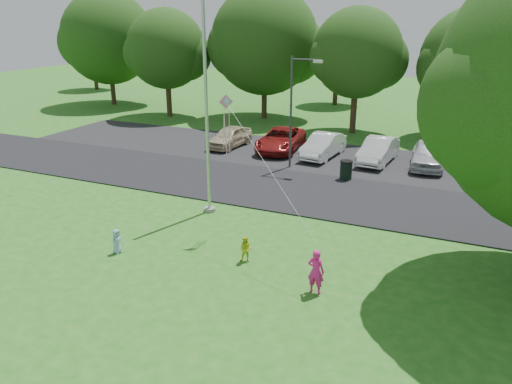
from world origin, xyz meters
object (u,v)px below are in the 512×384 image
at_px(flagpole, 207,117).
at_px(street_lamp, 295,103).
at_px(child_blue, 117,241).
at_px(child_yellow, 246,249).
at_px(kite, 228,118).
at_px(trash_can, 346,170).
at_px(woman, 316,271).

distance_m(flagpole, street_lamp, 7.70).
xyz_separation_m(street_lamp, child_blue, (-2.18, -12.50, -3.20)).
xyz_separation_m(child_yellow, kite, (-1.55, 1.86, 4.13)).
bearing_deg(child_blue, kite, -38.11).
xyz_separation_m(trash_can, child_blue, (-5.37, -11.62, -0.07)).
bearing_deg(child_yellow, woman, -31.98).
distance_m(trash_can, woman, 11.50).
height_order(trash_can, woman, woman).
xyz_separation_m(trash_can, woman, (1.97, -11.32, 0.20)).
height_order(trash_can, kite, kite).
distance_m(trash_can, child_blue, 12.80).
bearing_deg(flagpole, trash_can, 57.25).
relative_size(flagpole, street_lamp, 1.64).
bearing_deg(trash_can, street_lamp, 164.42).
relative_size(woman, child_blue, 1.61).
relative_size(street_lamp, trash_can, 5.84).
distance_m(flagpole, child_yellow, 6.25).
bearing_deg(street_lamp, flagpole, -97.17).
distance_m(street_lamp, woman, 13.58).
height_order(flagpole, street_lamp, flagpole).
bearing_deg(flagpole, street_lamp, 81.57).
xyz_separation_m(street_lamp, woman, (5.16, -12.21, -2.93)).
relative_size(trash_can, child_yellow, 1.10).
bearing_deg(kite, trash_can, 37.66).
distance_m(woman, child_blue, 7.35).
relative_size(woman, kite, 0.31).
distance_m(street_lamp, trash_can, 4.56).
distance_m(street_lamp, child_yellow, 11.93).
xyz_separation_m(flagpole, child_blue, (-1.05, -4.91, -3.71)).
bearing_deg(flagpole, child_yellow, -46.46).
distance_m(child_yellow, kite, 4.79).
xyz_separation_m(trash_can, child_yellow, (-0.84, -10.36, -0.05)).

